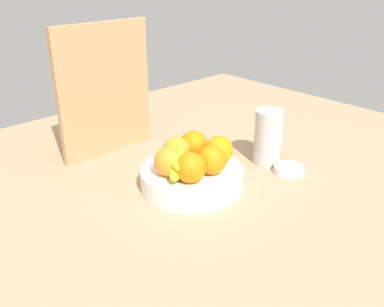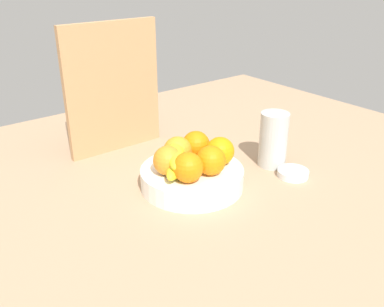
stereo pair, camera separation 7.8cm
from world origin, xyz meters
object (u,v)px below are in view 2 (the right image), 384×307
at_px(banana_bunch, 177,158).
at_px(jar_lid, 293,173).
at_px(orange_back_left, 168,161).
at_px(thermos_tumbler, 273,140).
at_px(cutting_board, 112,89).
at_px(orange_center, 178,151).
at_px(orange_top_stack, 211,160).
at_px(orange_front_right, 196,145).
at_px(fruit_bowl, 192,178).
at_px(orange_front_left, 220,151).
at_px(orange_back_right, 188,167).

height_order(banana_bunch, jar_lid, banana_bunch).
relative_size(orange_back_left, thermos_tumbler, 0.48).
bearing_deg(cutting_board, jar_lid, -57.77).
bearing_deg(orange_center, thermos_tumbler, -17.85).
bearing_deg(jar_lid, orange_back_left, 156.10).
bearing_deg(orange_top_stack, orange_front_right, 72.22).
xyz_separation_m(banana_bunch, thermos_tumbler, (0.27, -0.06, -0.01)).
bearing_deg(fruit_bowl, orange_front_right, 43.06).
bearing_deg(banana_bunch, orange_center, 50.73).
distance_m(orange_front_right, banana_bunch, 0.08).
relative_size(orange_front_left, banana_bunch, 0.43).
bearing_deg(jar_lid, orange_center, 146.59).
distance_m(orange_front_right, cutting_board, 0.30).
xyz_separation_m(fruit_bowl, orange_front_right, (0.05, 0.04, 0.06)).
height_order(fruit_bowl, orange_top_stack, orange_top_stack).
bearing_deg(thermos_tumbler, orange_center, 162.15).
relative_size(fruit_bowl, jar_lid, 3.15).
xyz_separation_m(orange_front_left, thermos_tumbler, (0.17, -0.02, -0.01)).
height_order(orange_front_left, orange_center, same).
relative_size(orange_front_right, orange_center, 1.00).
relative_size(orange_front_left, orange_back_left, 1.00).
height_order(orange_top_stack, banana_bunch, orange_top_stack).
relative_size(orange_back_left, cutting_board, 0.19).
bearing_deg(jar_lid, thermos_tumbler, 84.42).
relative_size(orange_back_right, orange_top_stack, 1.00).
bearing_deg(orange_back_left, thermos_tumbler, -9.51).
distance_m(orange_center, thermos_tumbler, 0.27).
xyz_separation_m(orange_center, cutting_board, (-0.02, 0.27, 0.10)).
bearing_deg(orange_center, banana_bunch, -129.27).
bearing_deg(cutting_board, orange_front_right, -72.94).
xyz_separation_m(orange_center, orange_top_stack, (0.03, -0.09, 0.00)).
bearing_deg(orange_front_left, orange_center, 140.05).
height_order(orange_top_stack, jar_lid, orange_top_stack).
relative_size(orange_front_right, orange_top_stack, 1.00).
xyz_separation_m(fruit_bowl, orange_back_right, (-0.05, -0.04, 0.06)).
relative_size(orange_front_right, orange_back_right, 1.00).
bearing_deg(orange_top_stack, jar_lid, -17.89).
distance_m(orange_front_left, banana_bunch, 0.11).
height_order(fruit_bowl, orange_front_right, orange_front_right).
bearing_deg(orange_back_right, orange_front_right, 43.39).
height_order(orange_center, orange_top_stack, same).
bearing_deg(orange_front_right, cutting_board, 106.68).
bearing_deg(orange_top_stack, orange_center, 106.87).
relative_size(fruit_bowl, orange_front_left, 3.57).
bearing_deg(thermos_tumbler, orange_front_left, 174.91).
bearing_deg(cutting_board, orange_back_left, -94.68).
bearing_deg(orange_center, orange_front_right, 0.63).
bearing_deg(orange_back_right, orange_front_left, 10.51).
xyz_separation_m(orange_front_right, cutting_board, (-0.08, 0.27, 0.10)).
height_order(orange_back_left, jar_lid, orange_back_left).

